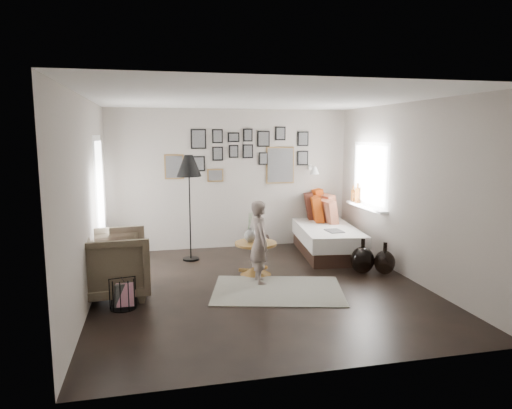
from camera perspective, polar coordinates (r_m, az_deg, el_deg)
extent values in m
plane|color=black|center=(6.55, 0.55, -10.23)|extent=(4.80, 4.80, 0.00)
plane|color=gray|center=(8.59, -3.13, 3.18)|extent=(4.50, 0.00, 4.50)
plane|color=gray|center=(3.98, 8.56, -3.34)|extent=(4.50, 0.00, 4.50)
plane|color=gray|center=(6.14, -20.33, 0.44)|extent=(0.00, 4.80, 4.80)
plane|color=gray|center=(7.11, 18.51, 1.59)|extent=(0.00, 4.80, 4.80)
plane|color=white|center=(6.21, 0.58, 13.09)|extent=(4.80, 4.80, 0.00)
plane|color=white|center=(7.35, -18.92, -0.18)|extent=(0.00, 2.14, 2.14)
plane|color=white|center=(7.35, -18.92, -0.18)|extent=(0.00, 1.88, 1.88)
plane|color=white|center=(7.35, -18.92, -0.18)|extent=(0.00, 1.93, 1.93)
plane|color=white|center=(8.13, 14.10, 3.68)|extent=(0.00, 1.30, 1.30)
plane|color=white|center=(8.13, 14.10, 3.68)|extent=(0.00, 1.14, 1.14)
cube|color=white|center=(8.17, 13.58, -0.30)|extent=(0.15, 1.32, 0.04)
cylinder|color=#8C4C14|center=(8.46, 12.57, 1.13)|extent=(0.10, 0.10, 0.28)
cylinder|color=#8C4C14|center=(8.62, 12.08, 1.08)|extent=(0.08, 0.08, 0.22)
cube|color=brown|center=(8.44, -10.20, 4.66)|extent=(0.35, 0.03, 0.45)
cube|color=black|center=(8.42, -10.19, 4.66)|extent=(0.30, 0.01, 0.40)
cube|color=black|center=(8.45, -7.21, 8.13)|extent=(0.28, 0.03, 0.36)
cube|color=black|center=(8.44, -7.20, 8.13)|extent=(0.23, 0.01, 0.31)
cube|color=black|center=(8.47, -7.15, 5.09)|extent=(0.22, 0.03, 0.28)
cube|color=black|center=(8.45, -7.14, 5.08)|extent=(0.17, 0.01, 0.23)
cube|color=black|center=(8.49, -4.84, 8.51)|extent=(0.20, 0.03, 0.26)
cube|color=black|center=(8.48, -4.82, 8.51)|extent=(0.15, 0.01, 0.21)
cube|color=black|center=(8.50, -4.81, 6.35)|extent=(0.20, 0.03, 0.26)
cube|color=black|center=(8.48, -4.80, 6.35)|extent=(0.15, 0.01, 0.21)
cube|color=black|center=(8.54, -2.82, 8.39)|extent=(0.22, 0.03, 0.18)
cube|color=black|center=(8.52, -2.80, 8.39)|extent=(0.17, 0.01, 0.13)
cube|color=black|center=(8.55, -2.81, 6.65)|extent=(0.18, 0.03, 0.24)
cube|color=black|center=(8.53, -2.79, 6.65)|extent=(0.13, 0.01, 0.19)
cube|color=black|center=(8.59, -1.03, 8.67)|extent=(0.18, 0.03, 0.24)
cube|color=black|center=(8.57, -1.01, 8.67)|extent=(0.13, 0.01, 0.19)
cube|color=black|center=(8.60, -1.03, 6.67)|extent=(0.20, 0.03, 0.26)
cube|color=black|center=(8.58, -1.00, 6.67)|extent=(0.15, 0.01, 0.21)
cube|color=black|center=(8.66, 0.93, 8.21)|extent=(0.24, 0.03, 0.30)
cube|color=black|center=(8.64, 0.96, 8.21)|extent=(0.19, 0.01, 0.25)
cube|color=black|center=(8.67, 0.93, 5.76)|extent=(0.18, 0.03, 0.24)
cube|color=black|center=(8.65, 0.96, 5.76)|extent=(0.13, 0.01, 0.19)
cube|color=brown|center=(8.76, 3.03, 4.93)|extent=(0.55, 0.03, 0.70)
cube|color=black|center=(8.74, 3.06, 4.92)|extent=(0.50, 0.01, 0.65)
cube|color=black|center=(8.74, 3.06, 8.86)|extent=(0.20, 0.03, 0.26)
cube|color=black|center=(8.72, 3.10, 8.86)|extent=(0.15, 0.01, 0.21)
cube|color=black|center=(8.88, 5.88, 8.18)|extent=(0.22, 0.03, 0.28)
cube|color=black|center=(8.86, 5.92, 8.18)|extent=(0.17, 0.01, 0.23)
cube|color=black|center=(8.89, 5.85, 5.79)|extent=(0.22, 0.03, 0.28)
cube|color=black|center=(8.87, 5.88, 5.78)|extent=(0.17, 0.01, 0.23)
cube|color=brown|center=(8.52, -5.11, 3.66)|extent=(0.30, 0.03, 0.24)
cube|color=black|center=(8.50, -5.10, 3.65)|extent=(0.25, 0.01, 0.19)
cube|color=white|center=(8.93, 6.77, 4.63)|extent=(0.06, 0.04, 0.10)
cylinder|color=white|center=(8.82, 7.04, 4.71)|extent=(0.02, 0.24, 0.02)
cone|color=white|center=(8.70, 7.32, 4.25)|extent=(0.18, 0.18, 0.14)
cube|color=beige|center=(6.39, 2.74, -10.66)|extent=(2.01, 1.63, 0.01)
cone|color=brown|center=(7.09, -0.03, -8.35)|extent=(0.48, 0.48, 0.09)
cylinder|color=brown|center=(7.03, -0.03, -6.72)|extent=(0.10, 0.10, 0.37)
cylinder|color=brown|center=(6.97, -0.03, -4.89)|extent=(0.64, 0.64, 0.04)
ellipsoid|color=black|center=(6.95, -0.71, -3.94)|extent=(0.18, 0.18, 0.20)
cylinder|color=black|center=(6.92, -0.71, -2.98)|extent=(0.05, 0.05, 0.04)
cylinder|color=black|center=(6.99, 0.85, -4.63)|extent=(0.11, 0.11, 0.02)
cube|color=black|center=(8.47, 8.58, -5.07)|extent=(1.14, 2.21, 0.24)
cube|color=silver|center=(8.41, 8.62, -3.45)|extent=(1.21, 2.27, 0.27)
cube|color=#9D3208|center=(9.15, 6.84, 0.19)|extent=(0.27, 0.63, 0.62)
cube|color=#381912|center=(9.00, 6.13, -0.15)|extent=(0.37, 0.60, 0.55)
cube|color=maroon|center=(8.93, 8.26, -0.33)|extent=(0.34, 0.57, 0.53)
cube|color=#9D3208|center=(8.71, 7.25, -0.61)|extent=(0.33, 0.55, 0.51)
cube|color=maroon|center=(8.59, 8.82, -0.92)|extent=(0.27, 0.49, 0.47)
cube|color=black|center=(7.87, 9.76, -3.27)|extent=(0.26, 0.35, 0.02)
imported|color=brown|center=(6.34, -17.59, -7.12)|extent=(1.05, 1.02, 0.88)
cube|color=white|center=(6.38, -17.57, -6.65)|extent=(0.42, 0.43, 0.18)
cylinder|color=black|center=(7.96, -8.13, -6.75)|extent=(0.28, 0.28, 0.03)
cylinder|color=black|center=(7.79, -8.26, -1.19)|extent=(0.02, 0.02, 1.60)
cone|color=black|center=(7.70, -8.39, 4.82)|extent=(0.42, 0.42, 0.36)
cube|color=black|center=(5.96, -16.31, -10.75)|extent=(0.23, 0.19, 0.30)
cube|color=white|center=(5.94, -16.04, -10.81)|extent=(0.22, 0.08, 0.29)
ellipsoid|color=black|center=(7.29, 13.16, -6.77)|extent=(0.36, 0.36, 0.42)
cylinder|color=black|center=(7.22, 13.24, -4.68)|extent=(0.06, 0.06, 0.13)
ellipsoid|color=black|center=(7.33, 15.77, -6.98)|extent=(0.32, 0.32, 0.37)
cylinder|color=black|center=(7.27, 15.85, -5.09)|extent=(0.06, 0.06, 0.13)
imported|color=#695A53|center=(6.56, 0.49, -4.73)|extent=(0.30, 0.45, 1.20)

